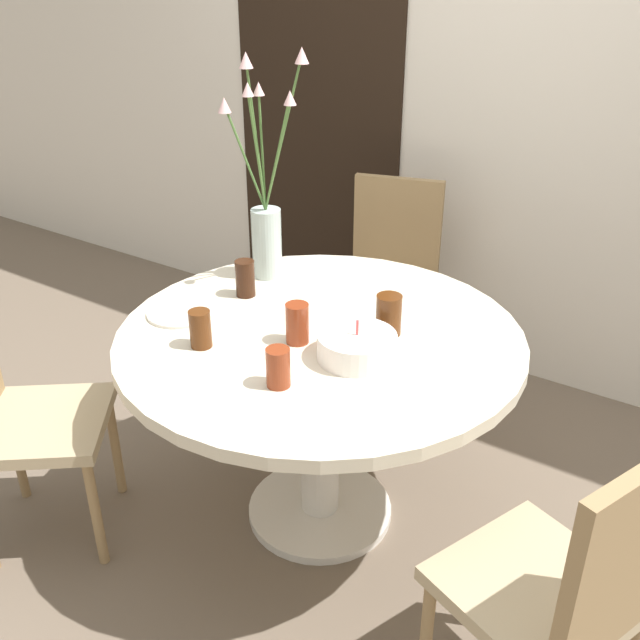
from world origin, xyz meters
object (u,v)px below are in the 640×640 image
object	(u,v)px
birthday_cake	(357,346)
flower_vase	(266,218)
side_plate	(181,312)
drink_glass_3	(389,315)
drink_glass_1	(245,278)
drink_glass_0	(200,329)
chair_near_front	(571,585)
chair_far_back	(10,403)
chair_right_flank	(390,274)
drink_glass_2	(278,367)
drink_glass_4	(297,323)

from	to	relation	value
birthday_cake	flower_vase	xyz separation A→B (m)	(-0.56, 0.31, 0.18)
side_plate	drink_glass_3	world-z (taller)	drink_glass_3
drink_glass_1	drink_glass_0	bearing A→B (deg)	-71.98
drink_glass_1	drink_glass_3	xyz separation A→B (m)	(0.53, 0.03, 0.00)
chair_near_front	side_plate	size ratio (longest dim) A/B	4.18
chair_near_front	birthday_cake	world-z (taller)	chair_near_front
chair_far_back	chair_near_front	world-z (taller)	same
birthday_cake	drink_glass_3	xyz separation A→B (m)	(0.00, 0.18, 0.02)
chair_far_back	drink_glass_3	bearing A→B (deg)	-91.26
drink_glass_1	chair_right_flank	bearing A→B (deg)	83.45
chair_near_front	drink_glass_2	size ratio (longest dim) A/B	8.26
birthday_cake	chair_near_front	bearing A→B (deg)	-20.89
chair_right_flank	drink_glass_4	distance (m)	1.07
drink_glass_3	flower_vase	bearing A→B (deg)	166.35
side_plate	birthday_cake	bearing A→B (deg)	6.77
chair_right_flank	chair_far_back	distance (m)	1.59
chair_right_flank	flower_vase	size ratio (longest dim) A/B	1.17
birthday_cake	flower_vase	world-z (taller)	flower_vase
birthday_cake	side_plate	xyz separation A→B (m)	(-0.61, -0.07, -0.03)
birthday_cake	drink_glass_2	xyz separation A→B (m)	(-0.10, -0.24, 0.02)
flower_vase	drink_glass_0	size ratio (longest dim) A/B	6.82
chair_right_flank	side_plate	bearing A→B (deg)	-114.97
drink_glass_3	drink_glass_4	world-z (taller)	drink_glass_3
chair_right_flank	drink_glass_3	bearing A→B (deg)	-77.66
chair_right_flank	drink_glass_1	size ratio (longest dim) A/B	7.33
chair_far_back	chair_near_front	size ratio (longest dim) A/B	1.00
side_plate	drink_glass_1	distance (m)	0.24
side_plate	chair_right_flank	bearing A→B (deg)	80.40
side_plate	drink_glass_3	size ratio (longest dim) A/B	1.73
chair_right_flank	side_plate	xyz separation A→B (m)	(-0.18, -1.07, 0.21)
chair_far_back	drink_glass_2	xyz separation A→B (m)	(0.83, 0.28, 0.26)
flower_vase	side_plate	xyz separation A→B (m)	(-0.05, -0.39, -0.21)
side_plate	drink_glass_1	world-z (taller)	drink_glass_1
flower_vase	drink_glass_1	world-z (taller)	flower_vase
chair_far_back	drink_glass_1	size ratio (longest dim) A/B	7.33
birthday_cake	drink_glass_1	distance (m)	0.55
drink_glass_3	drink_glass_4	xyz separation A→B (m)	(-0.20, -0.19, -0.00)
chair_far_back	drink_glass_1	world-z (taller)	chair_far_back
birthday_cake	flower_vase	bearing A→B (deg)	150.53
drink_glass_1	drink_glass_3	bearing A→B (deg)	2.96
flower_vase	drink_glass_3	distance (m)	0.59
flower_vase	side_plate	size ratio (longest dim) A/B	3.58
side_plate	drink_glass_2	world-z (taller)	drink_glass_2
drink_glass_0	drink_glass_1	world-z (taller)	drink_glass_1
drink_glass_1	drink_glass_3	world-z (taller)	drink_glass_3
chair_near_front	chair_right_flank	bearing A→B (deg)	-116.69
chair_right_flank	chair_near_front	world-z (taller)	same
chair_right_flank	chair_near_front	xyz separation A→B (m)	(1.15, -1.27, 0.00)
drink_glass_4	birthday_cake	bearing A→B (deg)	4.77
drink_glass_4	drink_glass_2	bearing A→B (deg)	-66.75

